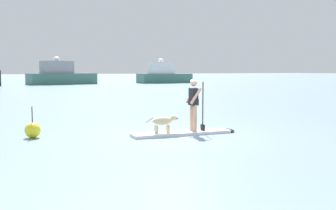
{
  "coord_description": "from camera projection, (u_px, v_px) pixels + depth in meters",
  "views": [
    {
      "loc": [
        -6.15,
        -11.46,
        2.12
      ],
      "look_at": [
        0.0,
        1.0,
        0.9
      ],
      "focal_mm": 42.86,
      "sensor_mm": 36.0,
      "label": 1
    }
  ],
  "objects": [
    {
      "name": "ground_plane",
      "position": [
        181.0,
        135.0,
        13.14
      ],
      "size": [
        400.0,
        400.0,
        0.0
      ],
      "primitive_type": "plane",
      "color": "gray"
    },
    {
      "name": "paddleboard",
      "position": [
        188.0,
        133.0,
        13.22
      ],
      "size": [
        3.66,
        0.9,
        0.1
      ],
      "color": "silver",
      "rests_on": "ground_plane"
    },
    {
      "name": "person_paddler",
      "position": [
        194.0,
        101.0,
        13.21
      ],
      "size": [
        0.62,
        0.5,
        1.71
      ],
      "color": "tan",
      "rests_on": "paddleboard"
    },
    {
      "name": "dog",
      "position": [
        164.0,
        121.0,
        12.86
      ],
      "size": [
        1.13,
        0.27,
        0.56
      ],
      "color": "#CCB78C",
      "rests_on": "paddleboard"
    },
    {
      "name": "moored_boat_port",
      "position": [
        61.0,
        76.0,
        58.92
      ],
      "size": [
        10.13,
        4.75,
        4.08
      ],
      "color": "#3F7266",
      "rests_on": "ground_plane"
    },
    {
      "name": "moored_boat_starboard",
      "position": [
        163.0,
        75.0,
        65.29
      ],
      "size": [
        8.64,
        3.86,
        3.99
      ],
      "color": "#3F7266",
      "rests_on": "ground_plane"
    },
    {
      "name": "marker_buoy",
      "position": [
        33.0,
        130.0,
        12.5
      ],
      "size": [
        0.49,
        0.49,
        0.99
      ],
      "color": "yellow",
      "rests_on": "ground_plane"
    }
  ]
}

